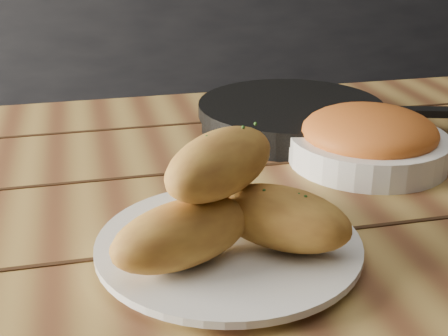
{
  "coord_description": "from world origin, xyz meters",
  "views": [
    {
      "loc": [
        -0.19,
        -0.82,
        1.09
      ],
      "look_at": [
        -0.06,
        -0.25,
        0.84
      ],
      "focal_mm": 50.0,
      "sensor_mm": 36.0,
      "label": 1
    }
  ],
  "objects_px": {
    "plate": "(228,247)",
    "bowl": "(369,139)",
    "bread_rolls": "(224,202)",
    "table": "(211,270)",
    "skillet": "(292,116)"
  },
  "relations": [
    {
      "from": "skillet",
      "to": "bowl",
      "type": "bearing_deg",
      "value": -69.05
    },
    {
      "from": "table",
      "to": "plate",
      "type": "xyz_separation_m",
      "value": [
        -0.01,
        -0.12,
        0.1
      ]
    },
    {
      "from": "table",
      "to": "skillet",
      "type": "relative_size",
      "value": 3.47
    },
    {
      "from": "bread_rolls",
      "to": "bowl",
      "type": "xyz_separation_m",
      "value": [
        0.26,
        0.21,
        -0.03
      ]
    },
    {
      "from": "plate",
      "to": "skillet",
      "type": "xyz_separation_m",
      "value": [
        0.19,
        0.36,
        0.01
      ]
    },
    {
      "from": "bread_rolls",
      "to": "skillet",
      "type": "distance_m",
      "value": 0.41
    },
    {
      "from": "bowl",
      "to": "skillet",
      "type": "bearing_deg",
      "value": 110.95
    },
    {
      "from": "table",
      "to": "plate",
      "type": "bearing_deg",
      "value": -93.37
    },
    {
      "from": "skillet",
      "to": "bread_rolls",
      "type": "bearing_deg",
      "value": -118.59
    },
    {
      "from": "bowl",
      "to": "bread_rolls",
      "type": "bearing_deg",
      "value": -141.19
    },
    {
      "from": "plate",
      "to": "bread_rolls",
      "type": "distance_m",
      "value": 0.05
    },
    {
      "from": "table",
      "to": "skillet",
      "type": "distance_m",
      "value": 0.32
    },
    {
      "from": "plate",
      "to": "bowl",
      "type": "relative_size",
      "value": 1.23
    },
    {
      "from": "plate",
      "to": "skillet",
      "type": "height_order",
      "value": "skillet"
    },
    {
      "from": "plate",
      "to": "bread_rolls",
      "type": "xyz_separation_m",
      "value": [
        -0.01,
        -0.0,
        0.05
      ]
    }
  ]
}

